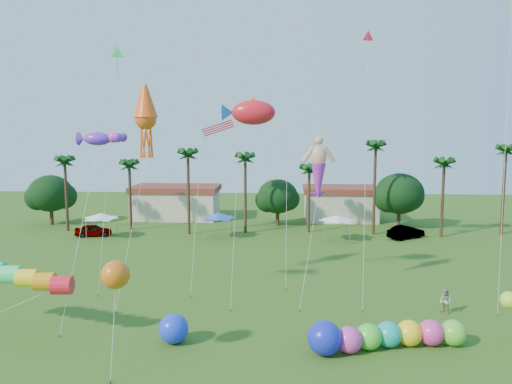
# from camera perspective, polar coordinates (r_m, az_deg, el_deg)

# --- Properties ---
(tree_line) EXTENTS (69.46, 8.91, 11.00)m
(tree_line) POSITION_cam_1_polar(r_m,az_deg,el_deg) (66.39, 4.70, -0.41)
(tree_line) COLOR #3A2819
(tree_line) RESTS_ON ground
(buildings_row) EXTENTS (35.00, 7.00, 4.00)m
(buildings_row) POSITION_cam_1_polar(r_m,az_deg,el_deg) (72.79, -0.69, -1.53)
(buildings_row) COLOR beige
(buildings_row) RESTS_ON ground
(tent_row) EXTENTS (31.00, 4.00, 0.60)m
(tent_row) POSITION_cam_1_polar(r_m,az_deg,el_deg) (59.53, -4.38, -2.77)
(tent_row) COLOR white
(tent_row) RESTS_ON ground
(car_a) EXTENTS (4.63, 2.68, 1.48)m
(car_a) POSITION_cam_1_polar(r_m,az_deg,el_deg) (64.36, -18.08, -4.18)
(car_a) COLOR #4C4C54
(car_a) RESTS_ON ground
(car_b) EXTENTS (4.90, 4.04, 1.57)m
(car_b) POSITION_cam_1_polar(r_m,az_deg,el_deg) (62.54, 16.76, -4.41)
(car_b) COLOR #4C4C54
(car_b) RESTS_ON ground
(spectator_b) EXTENTS (1.05, 1.12, 1.83)m
(spectator_b) POSITION_cam_1_polar(r_m,az_deg,el_deg) (38.55, 20.84, -11.60)
(spectator_b) COLOR #A19886
(spectator_b) RESTS_ON ground
(caterpillar_inflatable) EXTENTS (9.87, 3.71, 2.01)m
(caterpillar_inflatable) POSITION_cam_1_polar(r_m,az_deg,el_deg) (31.67, 14.12, -15.63)
(caterpillar_inflatable) COLOR #DC39AD
(caterpillar_inflatable) RESTS_ON ground
(blue_ball) EXTENTS (1.82, 1.82, 1.82)m
(blue_ball) POSITION_cam_1_polar(r_m,az_deg,el_deg) (31.96, -9.39, -15.17)
(blue_ball) COLOR #1B37F3
(blue_ball) RESTS_ON ground
(rainbow_tube) EXTENTS (9.77, 2.28, 4.10)m
(rainbow_tube) POSITION_cam_1_polar(r_m,az_deg,el_deg) (34.17, -24.54, -9.61)
(rainbow_tube) COLOR red
(rainbow_tube) RESTS_ON ground
(green_worm) EXTENTS (8.91, 2.04, 3.58)m
(green_worm) POSITION_cam_1_polar(r_m,az_deg,el_deg) (33.76, 26.95, -10.96)
(green_worm) COLOR #A9DD31
(green_worm) RESTS_ON ground
(orange_ball_kite) EXTENTS (1.59, 2.67, 6.01)m
(orange_ball_kite) POSITION_cam_1_polar(r_m,az_deg,el_deg) (28.24, -15.76, -9.09)
(orange_ball_kite) COLOR orange
(orange_ball_kite) RESTS_ON ground
(merman_kite) EXTENTS (2.74, 5.83, 12.07)m
(merman_kite) POSITION_cam_1_polar(r_m,az_deg,el_deg) (39.61, 7.15, 2.36)
(merman_kite) COLOR tan
(merman_kite) RESTS_ON ground
(fish_kite) EXTENTS (5.32, 6.00, 15.35)m
(fish_kite) POSITION_cam_1_polar(r_m,az_deg,el_deg) (38.71, -0.30, 9.07)
(fish_kite) COLOR red
(fish_kite) RESTS_ON ground
(squid_kite) EXTENTS (2.46, 5.55, 16.48)m
(squid_kite) POSITION_cam_1_polar(r_m,az_deg,el_deg) (39.48, -12.50, 8.17)
(squid_kite) COLOR #FF5814
(squid_kite) RESTS_ON ground
(lobster_kite) EXTENTS (3.83, 6.40, 13.02)m
(lobster_kite) POSITION_cam_1_polar(r_m,az_deg,el_deg) (36.51, -17.64, 5.81)
(lobster_kite) COLOR #6D2AD2
(lobster_kite) RESTS_ON ground
(delta_kite_red) EXTENTS (1.14, 4.70, 20.43)m
(delta_kite_red) POSITION_cam_1_polar(r_m,az_deg,el_deg) (39.98, 12.67, 16.11)
(delta_kite_red) COLOR red
(delta_kite_red) RESTS_ON ground
(delta_kite_green) EXTENTS (1.66, 3.68, 19.72)m
(delta_kite_green) POSITION_cam_1_polar(r_m,az_deg,el_deg) (42.99, -15.67, 14.64)
(delta_kite_green) COLOR #30CC63
(delta_kite_green) RESTS_ON ground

